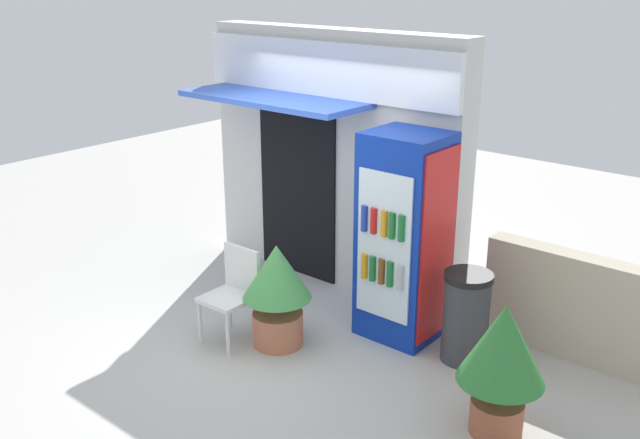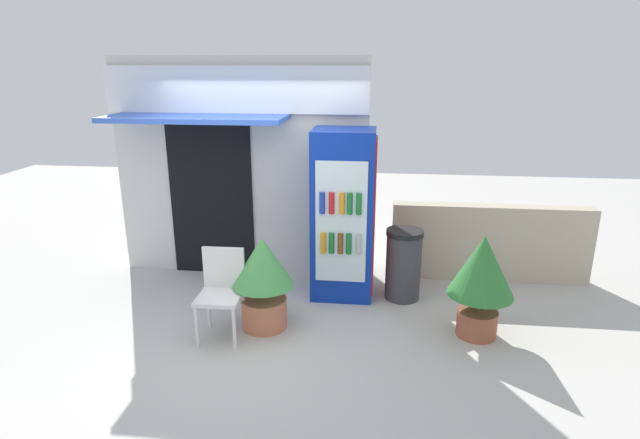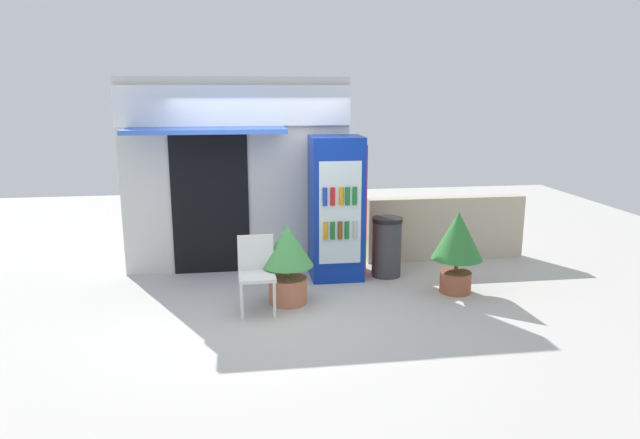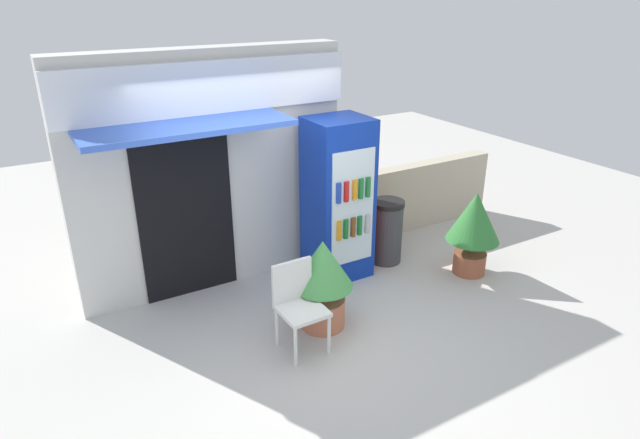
% 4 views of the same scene
% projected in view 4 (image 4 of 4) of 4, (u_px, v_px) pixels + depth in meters
% --- Properties ---
extents(ground, '(16.00, 16.00, 0.00)m').
position_uv_depth(ground, '(303.00, 329.00, 5.80)').
color(ground, beige).
extents(storefront_building, '(3.23, 1.09, 2.78)m').
position_uv_depth(storefront_building, '(210.00, 168.00, 6.24)').
color(storefront_building, silver).
rests_on(storefront_building, ground).
extents(drink_cooler, '(0.73, 0.70, 1.99)m').
position_uv_depth(drink_cooler, '(339.00, 199.00, 6.58)').
color(drink_cooler, '#0C2D9E').
rests_on(drink_cooler, ground).
extents(plastic_chair, '(0.44, 0.45, 0.90)m').
position_uv_depth(plastic_chair, '(298.00, 300.00, 5.35)').
color(plastic_chair, silver).
rests_on(plastic_chair, ground).
extents(potted_plant_near_shop, '(0.64, 0.64, 1.00)m').
position_uv_depth(potted_plant_near_shop, '(323.00, 277.00, 5.65)').
color(potted_plant_near_shop, '#BC6B4C').
rests_on(potted_plant_near_shop, ground).
extents(potted_plant_curbside, '(0.66, 0.66, 1.08)m').
position_uv_depth(potted_plant_curbside, '(474.00, 224.00, 6.69)').
color(potted_plant_curbside, '#995138').
rests_on(potted_plant_curbside, ground).
extents(trash_bin, '(0.43, 0.43, 0.85)m').
position_uv_depth(trash_bin, '(387.00, 231.00, 7.09)').
color(trash_bin, '#38383D').
rests_on(trash_bin, ground).
extents(stone_boundary_wall, '(2.48, 0.22, 0.98)m').
position_uv_depth(stone_boundary_wall, '(419.00, 195.00, 8.13)').
color(stone_boundary_wall, '#B7AD93').
rests_on(stone_boundary_wall, ground).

